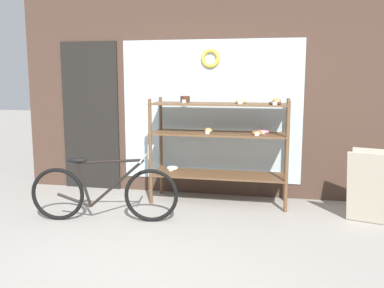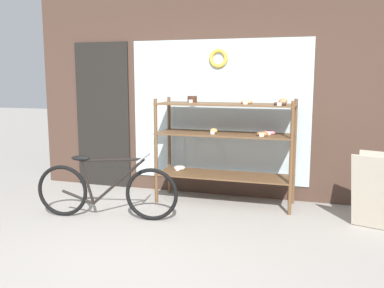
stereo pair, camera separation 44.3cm
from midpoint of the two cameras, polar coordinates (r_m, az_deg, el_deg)
ground_plane at (r=3.99m, az=-4.24°, el=-14.91°), size 30.00×30.00×0.00m
storefront_facade at (r=5.86m, az=3.61°, el=12.06°), size 5.00×0.13×3.99m
display_case at (r=5.42m, az=6.92°, el=0.71°), size 1.73×0.53×1.36m
bicycle at (r=4.97m, az=-8.96°, el=-6.12°), size 1.66×0.46×0.74m
sandwich_board at (r=5.04m, az=25.60°, el=-5.73°), size 0.53×0.49×0.81m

